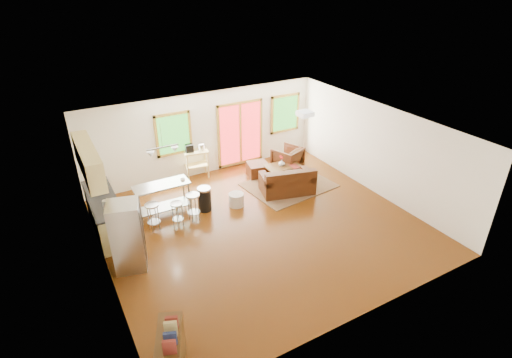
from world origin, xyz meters
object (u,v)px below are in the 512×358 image
rug (289,185)px  ottoman (258,170)px  armchair (287,157)px  loveseat (287,183)px  coffee_table (282,167)px  island (162,194)px  kitchen_cart (195,155)px  refrigerator (128,236)px

rug → ottoman: ottoman is taller
armchair → ottoman: 1.08m
rug → loveseat: bearing=-131.0°
coffee_table → island: island is taller
loveseat → kitchen_cart: 2.98m
coffee_table → kitchen_cart: bearing=149.7°
coffee_table → island: bearing=-176.3°
ottoman → kitchen_cart: (-1.73, 0.85, 0.56)m
refrigerator → ottoman: bearing=43.9°
loveseat → armchair: (0.86, 1.31, 0.10)m
coffee_table → kitchen_cart: size_ratio=0.96×
coffee_table → armchair: size_ratio=1.30×
coffee_table → island: (-3.87, -0.25, 0.26)m
rug → refrigerator: 5.29m
island → coffee_table: bearing=3.7°
rug → loveseat: loveseat is taller
coffee_table → kitchen_cart: (-2.32, 1.36, 0.40)m
rug → kitchen_cart: (-2.21, 1.90, 0.76)m
loveseat → ottoman: loveseat is taller
refrigerator → kitchen_cart: 4.34m
ottoman → island: 3.39m
refrigerator → armchair: bearing=38.6°
armchair → island: size_ratio=0.59×
loveseat → island: (-3.49, 0.62, 0.31)m
rug → ottoman: 1.17m
refrigerator → island: refrigerator is taller
loveseat → island: size_ratio=1.17×
loveseat → refrigerator: 4.90m
island → refrigerator: bearing=-126.8°
rug → island: 3.83m
island → kitchen_cart: 2.24m
kitchen_cart → rug: bearing=-40.6°
rug → armchair: (0.57, 0.98, 0.41)m
armchair → ottoman: (-1.06, 0.07, -0.21)m
armchair → rug: bearing=37.7°
island → kitchen_cart: kitchen_cart is taller
refrigerator → island: size_ratio=1.11×
coffee_table → refrigerator: size_ratio=0.68×
ottoman → island: (-3.28, -0.76, 0.41)m
coffee_table → armchair: (0.47, 0.44, 0.05)m
armchair → kitchen_cart: size_ratio=0.74×
ottoman → island: island is taller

